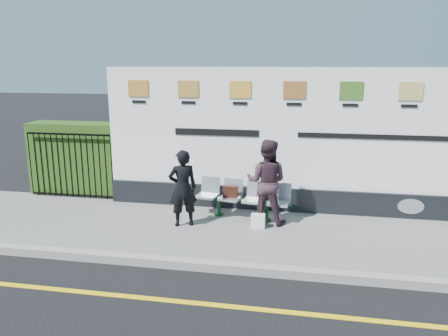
# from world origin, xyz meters

# --- Properties ---
(ground) EXTENTS (80.00, 80.00, 0.00)m
(ground) POSITION_xyz_m (0.00, 0.00, 0.00)
(ground) COLOR black
(pavement) EXTENTS (14.00, 3.00, 0.12)m
(pavement) POSITION_xyz_m (0.00, 2.50, 0.06)
(pavement) COLOR slate
(pavement) RESTS_ON ground
(kerb) EXTENTS (14.00, 0.18, 0.14)m
(kerb) POSITION_xyz_m (0.00, 1.00, 0.07)
(kerb) COLOR gray
(kerb) RESTS_ON ground
(yellow_line) EXTENTS (14.00, 0.10, 0.01)m
(yellow_line) POSITION_xyz_m (0.00, 0.00, 0.00)
(yellow_line) COLOR yellow
(yellow_line) RESTS_ON ground
(billboard) EXTENTS (8.00, 0.30, 3.00)m
(billboard) POSITION_xyz_m (0.50, 3.85, 1.42)
(billboard) COLOR black
(billboard) RESTS_ON pavement
(hedge) EXTENTS (2.35, 0.70, 1.70)m
(hedge) POSITION_xyz_m (-4.58, 4.30, 0.97)
(hedge) COLOR #2B4C17
(hedge) RESTS_ON pavement
(railing) EXTENTS (2.05, 0.06, 1.54)m
(railing) POSITION_xyz_m (-4.58, 3.85, 0.89)
(railing) COLOR black
(railing) RESTS_ON pavement
(bench) EXTENTS (1.97, 0.78, 0.41)m
(bench) POSITION_xyz_m (-0.46, 3.18, 0.33)
(bench) COLOR #B8BBC1
(bench) RESTS_ON pavement
(woman_left) EXTENTS (0.64, 0.55, 1.49)m
(woman_left) POSITION_xyz_m (-1.51, 2.55, 0.87)
(woman_left) COLOR black
(woman_left) RESTS_ON pavement
(woman_right) EXTENTS (0.88, 0.72, 1.66)m
(woman_right) POSITION_xyz_m (0.05, 2.99, 0.95)
(woman_right) COLOR #38242D
(woman_right) RESTS_ON pavement
(handbag_brown) EXTENTS (0.30, 0.14, 0.23)m
(handbag_brown) POSITION_xyz_m (-0.71, 3.22, 0.65)
(handbag_brown) COLOR black
(handbag_brown) RESTS_ON bench
(carrier_bag_white) EXTENTS (0.26, 0.16, 0.26)m
(carrier_bag_white) POSITION_xyz_m (-0.07, 2.67, 0.25)
(carrier_bag_white) COLOR white
(carrier_bag_white) RESTS_ON pavement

